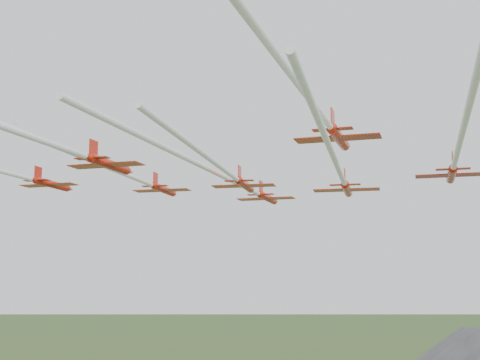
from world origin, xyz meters
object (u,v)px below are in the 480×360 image
at_px(jet_row3_right, 459,147).
at_px(jet_row4_left, 49,143).
at_px(jet_row3_mid, 228,172).
at_px(jet_row2_right, 339,170).
at_px(jet_lead, 234,182).
at_px(jet_row4_right, 305,92).
at_px(jet_row2_left, 126,174).

relative_size(jet_row3_right, jet_row4_left, 1.20).
bearing_deg(jet_row3_mid, jet_row2_right, 18.40).
bearing_deg(jet_lead, jet_row4_left, -106.57).
bearing_deg(jet_row4_right, jet_row4_left, 167.85).
bearing_deg(jet_row2_right, jet_lead, 139.08).
height_order(jet_row3_right, jet_row4_left, jet_row4_left).
distance_m(jet_row2_left, jet_row2_right, 28.92).
bearing_deg(jet_row2_right, jet_row4_right, -92.07).
bearing_deg(jet_row2_right, jet_row3_right, -36.27).
bearing_deg(jet_lead, jet_row3_mid, -74.53).
xyz_separation_m(jet_row2_right, jet_row3_mid, (-11.48, -6.31, -0.60)).
distance_m(jet_lead, jet_row4_left, 33.33).
xyz_separation_m(jet_row4_left, jet_row4_right, (28.03, -3.56, 1.22)).
xyz_separation_m(jet_lead, jet_row2_right, (17.84, -10.72, -1.21)).
xyz_separation_m(jet_lead, jet_row3_mid, (6.36, -17.03, -1.81)).
distance_m(jet_row2_right, jet_row4_left, 32.90).
distance_m(jet_row3_right, jet_row4_right, 21.39).
bearing_deg(jet_row4_right, jet_row3_mid, 123.11).
relative_size(jet_row4_left, jet_row4_right, 0.81).
height_order(jet_row3_mid, jet_row4_right, jet_row4_right).
bearing_deg(jet_row4_left, jet_row2_left, 96.98).
xyz_separation_m(jet_row2_left, jet_row3_right, (42.87, -6.58, -0.97)).
height_order(jet_lead, jet_row4_left, jet_lead).
xyz_separation_m(jet_row2_left, jet_row2_right, (28.89, 0.34, -1.22)).
relative_size(jet_row2_right, jet_row3_mid, 1.41).
distance_m(jet_row2_right, jet_row4_right, 25.81).
relative_size(jet_row3_mid, jet_row4_right, 0.67).
distance_m(jet_row3_mid, jet_row4_left, 20.39).
bearing_deg(jet_row2_right, jet_row3_mid, -161.12).
distance_m(jet_row2_right, jet_row3_mid, 13.11).
bearing_deg(jet_lead, jet_row2_left, -139.98).
height_order(jet_row2_right, jet_row3_right, jet_row3_right).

